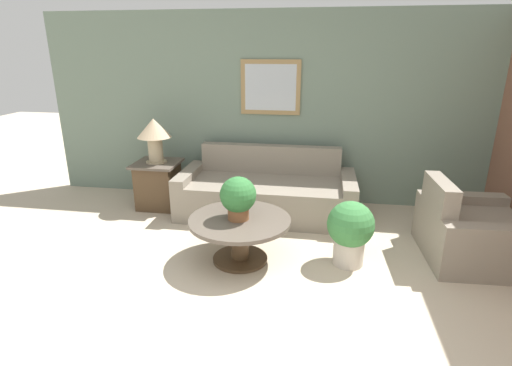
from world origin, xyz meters
name	(u,v)px	position (x,y,z in m)	size (l,w,h in m)	color
ground_plane	(260,348)	(0.00, 0.00, 0.00)	(20.00, 20.00, 0.00)	#BCAD93
wall_back	(295,110)	(-0.01, 3.16, 1.31)	(7.18, 0.09, 2.60)	slate
couch_main	(267,193)	(-0.31, 2.54, 0.28)	(2.28, 0.99, 0.85)	gray
armchair	(471,233)	(1.96, 1.70, 0.28)	(0.99, 1.09, 0.85)	gray
coffee_table	(240,230)	(-0.41, 1.26, 0.34)	(1.04, 1.04, 0.47)	#4C3823
side_table	(158,184)	(-1.82, 2.55, 0.33)	(0.59, 0.59, 0.64)	#4C3823
table_lamp	(154,133)	(-1.82, 2.55, 1.04)	(0.45, 0.45, 0.60)	tan
potted_plant_on_table	(238,197)	(-0.42, 1.25, 0.71)	(0.37, 0.37, 0.44)	brown
potted_plant_floor	(350,230)	(0.70, 1.36, 0.38)	(0.47, 0.47, 0.68)	beige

